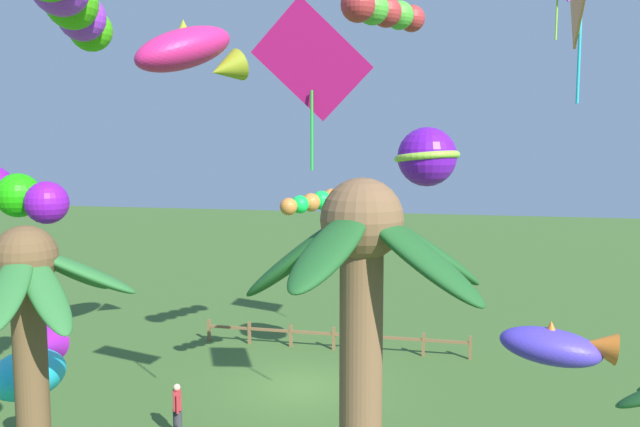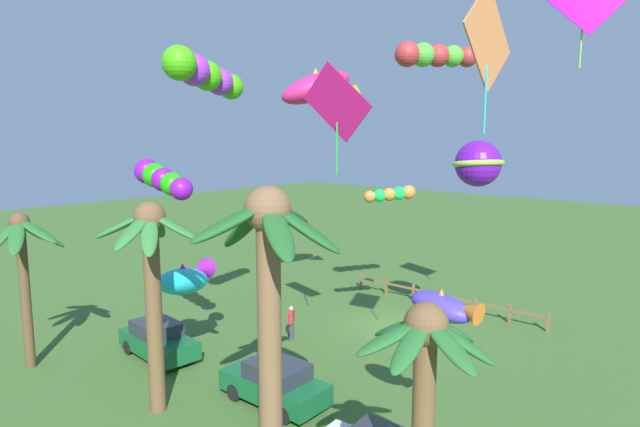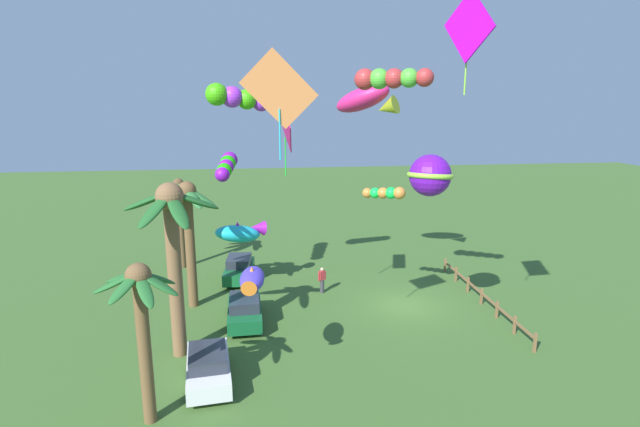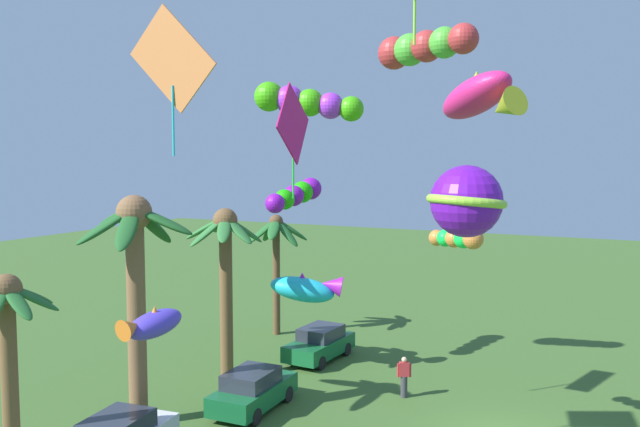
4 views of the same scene
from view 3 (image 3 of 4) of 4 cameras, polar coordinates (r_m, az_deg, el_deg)
ground_plane at (r=28.67m, az=9.89°, el=-10.54°), size 120.00×120.00×0.00m
palm_tree_0 at (r=22.18m, az=-16.82°, el=-2.56°), size 3.77×4.29×7.98m
palm_tree_1 at (r=27.60m, az=-15.07°, el=-0.49°), size 3.34×3.39×7.15m
palm_tree_2 at (r=18.21m, az=-20.10°, el=-10.55°), size 2.91×2.94×6.02m
palm_tree_3 at (r=34.51m, az=-16.07°, el=1.55°), size 3.65×3.22×6.29m
rail_fence at (r=29.71m, az=18.28°, el=-8.96°), size 11.20×0.12×0.95m
parked_car_0 at (r=32.32m, az=-9.38°, el=-6.34°), size 4.01×1.96×1.51m
parked_car_1 at (r=21.46m, az=-12.88°, el=-16.93°), size 4.06×2.12×1.51m
parked_car_2 at (r=26.20m, az=-8.77°, el=-11.03°), size 3.95×1.83×1.51m
spectator_0 at (r=29.79m, az=0.24°, el=-7.73°), size 0.38×0.50×1.59m
kite_diamond_0 at (r=18.78m, az=16.90°, el=20.03°), size 2.50×0.83×3.60m
kite_diamond_1 at (r=23.11m, az=-4.09°, el=10.35°), size 2.75×0.56×3.82m
kite_tube_2 at (r=25.49m, az=7.59°, el=2.38°), size 1.64×2.01×0.74m
kite_tube_3 at (r=27.74m, az=-8.95°, el=13.05°), size 2.23×4.24×1.62m
kite_diamond_4 at (r=17.55m, az=-4.78°, el=14.05°), size 0.17×2.75×3.84m
kite_tube_5 at (r=29.35m, az=-10.82°, el=5.46°), size 3.61×1.18×1.41m
kite_fish_6 at (r=19.09m, az=-7.94°, el=-7.63°), size 2.21×1.12×0.94m
kite_fish_7 at (r=29.75m, az=-9.21°, el=-2.20°), size 2.34×3.41×1.47m
kite_tube_8 at (r=22.86m, az=8.17°, el=15.28°), size 2.18×3.26×0.97m
kite_fish_9 at (r=28.83m, az=5.37°, el=13.06°), size 3.52×4.03×2.30m
kite_ball_10 at (r=22.37m, az=12.69°, el=4.35°), size 2.88×2.87×1.87m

